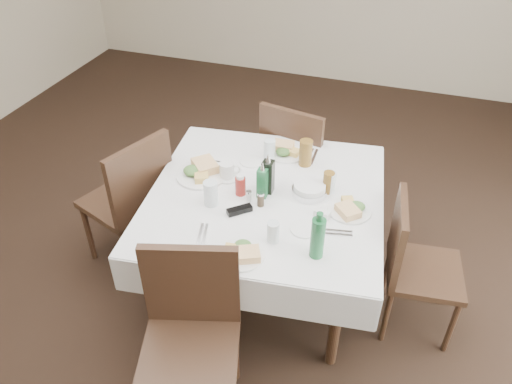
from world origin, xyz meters
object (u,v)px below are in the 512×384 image
(water_s, at_px, (273,232))
(water_w, at_px, (211,193))
(chair_south, at_px, (191,328))
(green_bottle, at_px, (318,237))
(water_e, at_px, (330,182))
(coffee_mug, at_px, (227,171))
(ketchup_bottle, at_px, (240,185))
(chair_north, at_px, (296,157))
(chair_east, at_px, (411,260))
(water_n, at_px, (269,149))
(chair_west, at_px, (133,196))
(bread_basket, at_px, (309,189))
(dining_table, at_px, (265,205))
(oil_cruet_green, at_px, (262,182))
(oil_cruet_dark, at_px, (268,175))

(water_s, bearing_deg, water_w, 156.49)
(chair_south, relative_size, green_bottle, 3.65)
(water_e, relative_size, water_w, 0.87)
(chair_south, xyz_separation_m, coffee_mug, (-0.16, 0.91, 0.26))
(coffee_mug, bearing_deg, water_e, 5.64)
(water_w, relative_size, green_bottle, 0.55)
(water_e, bearing_deg, ketchup_bottle, -158.70)
(chair_north, height_order, coffee_mug, chair_north)
(chair_east, xyz_separation_m, ketchup_bottle, (-0.98, -0.06, 0.33))
(chair_east, xyz_separation_m, water_n, (-0.94, 0.34, 0.33))
(chair_west, bearing_deg, water_s, -17.87)
(chair_north, height_order, water_w, chair_north)
(water_e, distance_m, coffee_mug, 0.60)
(bread_basket, distance_m, green_bottle, 0.50)
(chair_south, relative_size, water_w, 6.62)
(coffee_mug, bearing_deg, chair_east, -3.37)
(dining_table, bearing_deg, water_w, -145.03)
(water_n, xyz_separation_m, coffee_mug, (-0.17, -0.27, -0.02))
(chair_west, bearing_deg, water_e, 8.06)
(chair_west, relative_size, water_w, 6.80)
(dining_table, relative_size, ketchup_bottle, 11.34)
(chair_north, xyz_separation_m, oil_cruet_green, (-0.00, -0.78, 0.31))
(chair_south, relative_size, water_s, 8.41)
(water_s, xyz_separation_m, oil_cruet_green, (-0.16, 0.33, 0.04))
(chair_east, bearing_deg, bread_basket, 173.95)
(chair_west, xyz_separation_m, water_w, (0.60, -0.15, 0.27))
(water_n, height_order, oil_cruet_dark, oil_cruet_dark)
(chair_north, relative_size, bread_basket, 4.83)
(water_n, bearing_deg, chair_east, -19.92)
(green_bottle, bearing_deg, coffee_mug, 143.72)
(dining_table, relative_size, chair_west, 1.48)
(chair_west, xyz_separation_m, oil_cruet_dark, (0.86, 0.06, 0.31))
(chair_north, height_order, water_n, chair_north)
(water_n, height_order, water_s, water_n)
(coffee_mug, bearing_deg, dining_table, -17.25)
(coffee_mug, bearing_deg, oil_cruet_dark, -11.04)
(ketchup_bottle, bearing_deg, oil_cruet_green, 9.76)
(water_e, xyz_separation_m, oil_cruet_green, (-0.34, -0.16, 0.03))
(chair_south, bearing_deg, water_s, 61.66)
(oil_cruet_green, bearing_deg, water_n, 101.39)
(water_s, relative_size, green_bottle, 0.43)
(water_s, xyz_separation_m, ketchup_bottle, (-0.28, 0.31, 0.00))
(chair_south, relative_size, water_e, 7.57)
(ketchup_bottle, bearing_deg, chair_west, 178.96)
(water_s, bearing_deg, green_bottle, -8.47)
(water_n, relative_size, bread_basket, 0.67)
(water_w, distance_m, oil_cruet_dark, 0.33)
(chair_north, xyz_separation_m, oil_cruet_dark, (0.01, -0.72, 0.32))
(oil_cruet_dark, relative_size, coffee_mug, 1.72)
(oil_cruet_green, relative_size, ketchup_bottle, 1.77)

